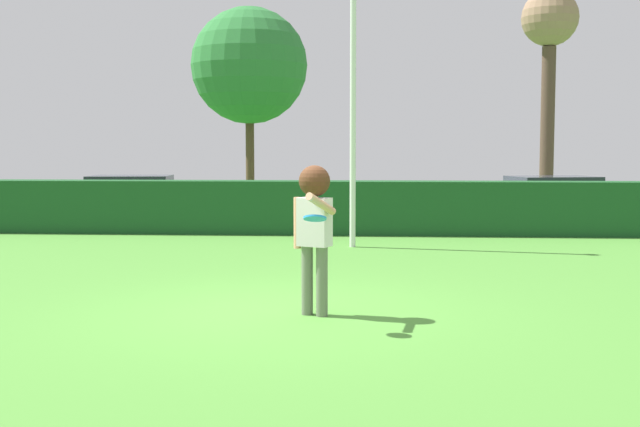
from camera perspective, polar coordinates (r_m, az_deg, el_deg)
ground_plane at (r=9.84m, az=-2.63°, el=-7.09°), size 60.00×60.00×0.00m
person at (r=9.50m, az=-0.42°, el=-0.28°), size 0.53×0.84×1.81m
frisbee at (r=8.71m, az=-0.37°, el=-0.34°), size 0.26×0.25×0.10m
lamppost at (r=16.23m, az=2.38°, el=9.78°), size 0.24×0.24×6.27m
hedge_row at (r=18.73m, az=0.46°, el=0.44°), size 25.62×0.90×1.25m
parked_car_green at (r=22.92m, az=-13.37°, el=1.25°), size 4.36×2.17×1.25m
parked_car_white at (r=22.59m, az=16.28°, el=1.14°), size 4.49×2.66×1.25m
birch_tree at (r=25.83m, az=-5.07°, el=10.45°), size 3.69×3.69×6.47m
willow_tree at (r=25.75m, az=16.08°, el=12.15°), size 1.72×1.72×6.81m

